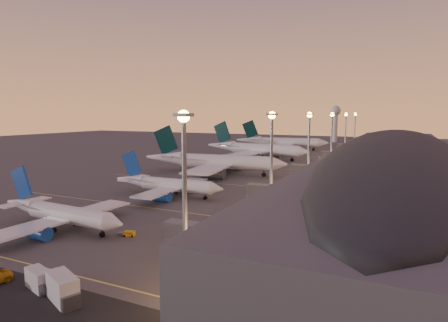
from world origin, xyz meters
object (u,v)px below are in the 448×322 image
baggage_tug_c (235,210)px  catering_truck_b (63,289)px  baggage_tug_a (193,247)px  baggage_tug_b (127,234)px  airliner_narrow_north (167,185)px  catering_truck_a (39,280)px  airliner_wide_near (213,162)px  radar_tower (335,118)px  airliner_narrow_south (60,213)px  airliner_wide_mid (255,149)px  airliner_wide_far (281,142)px

baggage_tug_c → catering_truck_b: 52.63m
baggage_tug_a → baggage_tug_c: bearing=78.9°
baggage_tug_b → airliner_narrow_north: bearing=93.8°
baggage_tug_c → catering_truck_b: catering_truck_b is taller
baggage_tug_a → catering_truck_a: (-12.03, -23.40, 0.85)m
airliner_wide_near → radar_tower: (17.38, 206.03, 16.63)m
airliner_narrow_south → catering_truck_a: bearing=-43.2°
radar_tower → catering_truck_b: (13.82, -311.68, -20.14)m
airliner_wide_mid → airliner_narrow_north: bearing=-75.4°
airliner_wide_near → baggage_tug_a: (37.14, -81.17, -4.70)m
baggage_tug_a → catering_truck_a: catering_truck_a is taller
airliner_narrow_south → catering_truck_b: 35.97m
airliner_narrow_north → catering_truck_b: size_ratio=5.40×
airliner_narrow_south → airliner_wide_near: (-3.85, 82.36, 1.81)m
baggage_tug_a → baggage_tug_b: baggage_tug_a is taller
airliner_wide_far → baggage_tug_c: bearing=-83.5°
radar_tower → catering_truck_b: 312.64m
radar_tower → baggage_tug_b: 287.00m
airliner_wide_far → baggage_tug_a: 201.78m
airliner_wide_far → catering_truck_b: 224.71m
airliner_wide_far → baggage_tug_c: size_ratio=14.75×
airliner_narrow_north → radar_tower: radar_tower is taller
baggage_tug_b → baggage_tug_c: bearing=47.1°
catering_truck_b → baggage_tug_a: bearing=99.4°
airliner_wide_far → airliner_narrow_north: bearing=-92.2°
airliner_wide_far → baggage_tug_a: bearing=-84.3°
catering_truck_b → airliner_narrow_north: bearing=134.9°
catering_truck_a → airliner_narrow_north: bearing=123.5°
airliner_wide_mid → catering_truck_b: airliner_wide_mid is taller
radar_tower → catering_truck_a: (7.74, -310.60, -20.49)m
airliner_wide_near → airliner_wide_mid: 58.81m
airliner_narrow_south → airliner_wide_far: airliner_wide_far is taller
radar_tower → airliner_narrow_south: bearing=-92.7°
airliner_narrow_south → airliner_narrow_north: (2.75, 38.12, 0.10)m
airliner_narrow_south → radar_tower: 289.29m
airliner_narrow_south → airliner_wide_far: 198.63m
baggage_tug_b → catering_truck_b: (10.36, -25.50, 1.27)m
baggage_tug_c → airliner_wide_near: bearing=107.7°
baggage_tug_a → baggage_tug_b: size_ratio=1.14×
airliner_wide_mid → baggage_tug_b: (23.94, -138.88, -4.93)m
airliner_wide_far → catering_truck_a: (30.35, -220.62, -3.99)m
airliner_narrow_south → baggage_tug_b: 17.39m
airliner_narrow_north → baggage_tug_b: bearing=-69.9°
radar_tower → baggage_tug_c: bearing=-86.4°
airliner_narrow_south → baggage_tug_a: bearing=5.0°
airliner_narrow_south → airliner_wide_mid: (-6.94, 141.09, 1.97)m
catering_truck_a → airliner_narrow_south: bearing=150.2°
baggage_tug_b → airliner_narrow_south: bearing=169.5°
airliner_narrow_north → airliner_wide_near: size_ratio=0.60×
baggage_tug_c → baggage_tug_a: bearing=-97.1°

